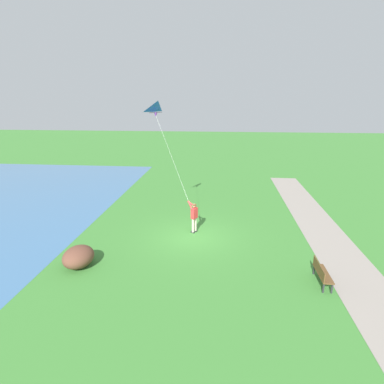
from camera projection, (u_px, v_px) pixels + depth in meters
The scene contains 6 objects.
ground_plane at pixel (193, 236), 16.82m from camera, with size 120.00×120.00×0.00m, color #3D7F33.
walkway_path at pixel (344, 261), 14.24m from camera, with size 2.40×32.00×0.02m, color gray.
person_kite_flyer at pixel (194, 215), 17.09m from camera, with size 0.62×0.53×1.83m.
flying_kite at pixel (158, 109), 16.87m from camera, with size 2.29×1.82×5.50m.
park_bench_near_walkway at pixel (321, 272), 12.36m from camera, with size 0.46×1.50×0.88m.
lakeside_shrub at pixel (78, 257), 13.67m from camera, with size 1.35×1.60×0.94m, color brown.
Camera 1 is at (-1.41, 15.31, 7.26)m, focal length 28.14 mm.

